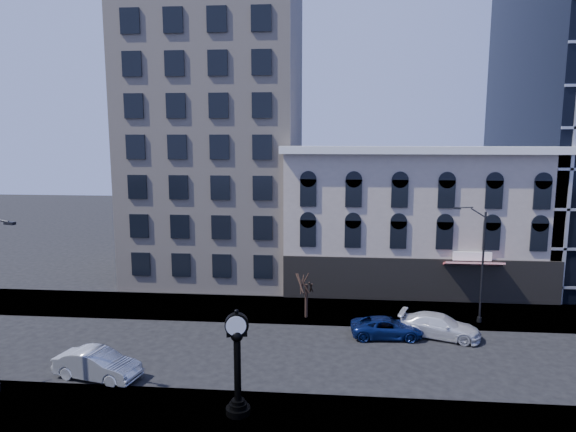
# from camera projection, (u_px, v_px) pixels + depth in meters

# --- Properties ---
(ground) EXTENTS (160.00, 160.00, 0.00)m
(ground) POSITION_uv_depth(u_px,v_px,m) (250.00, 353.00, 31.80)
(ground) COLOR black
(ground) RESTS_ON ground
(sidewalk_far) EXTENTS (160.00, 6.00, 0.12)m
(sidewalk_far) POSITION_uv_depth(u_px,v_px,m) (267.00, 309.00, 39.67)
(sidewalk_far) COLOR gray
(sidewalk_far) RESTS_ON ground
(sidewalk_near) EXTENTS (160.00, 6.00, 0.12)m
(sidewalk_near) POSITION_uv_depth(u_px,v_px,m) (222.00, 423.00, 23.92)
(sidewalk_near) COLOR gray
(sidewalk_near) RESTS_ON ground
(cream_tower) EXTENTS (15.90, 15.40, 42.50)m
(cream_tower) POSITION_uv_depth(u_px,v_px,m) (216.00, 71.00, 47.90)
(cream_tower) COLOR #C1B09C
(cream_tower) RESTS_ON ground
(victorian_row) EXTENTS (22.60, 11.19, 12.50)m
(victorian_row) POSITION_uv_depth(u_px,v_px,m) (412.00, 219.00, 45.45)
(victorian_row) COLOR #B7A797
(victorian_row) RESTS_ON ground
(street_clock) EXTENTS (1.19, 1.19, 5.23)m
(street_clock) POSITION_uv_depth(u_px,v_px,m) (237.00, 367.00, 24.28)
(street_clock) COLOR black
(street_clock) RESTS_ON sidewalk_near
(street_lamp_far) EXTENTS (2.09, 0.97, 8.45)m
(street_lamp_far) POSITION_uv_depth(u_px,v_px,m) (475.00, 234.00, 35.98)
(street_lamp_far) COLOR black
(street_lamp_far) RESTS_ON sidewalk_far
(bare_tree_far) EXTENTS (2.33, 2.33, 4.00)m
(bare_tree_far) POSITION_uv_depth(u_px,v_px,m) (306.00, 277.00, 37.26)
(bare_tree_far) COLOR black
(bare_tree_far) RESTS_ON sidewalk_far
(car_near_b) EXTENTS (5.14, 2.73, 1.61)m
(car_near_b) POSITION_uv_depth(u_px,v_px,m) (98.00, 364.00, 28.37)
(car_near_b) COLOR #A5A8AD
(car_near_b) RESTS_ON ground
(car_far_a) EXTENTS (4.91, 2.48, 1.33)m
(car_far_a) POSITION_uv_depth(u_px,v_px,m) (387.00, 328.00, 34.18)
(car_far_a) COLOR #0C194C
(car_far_a) RESTS_ON ground
(car_far_b) EXTENTS (5.69, 3.71, 1.53)m
(car_far_b) POSITION_uv_depth(u_px,v_px,m) (440.00, 326.00, 34.19)
(car_far_b) COLOR silver
(car_far_b) RESTS_ON ground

